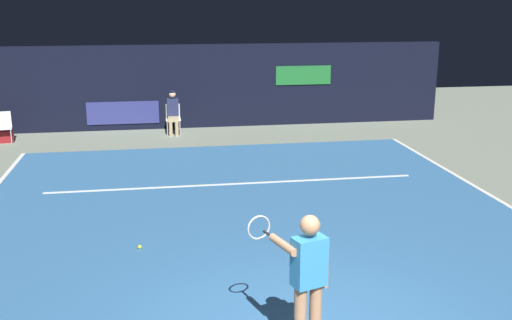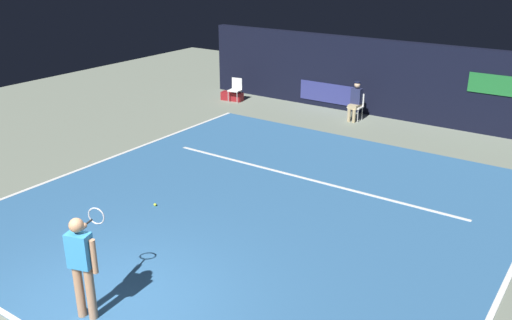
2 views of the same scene
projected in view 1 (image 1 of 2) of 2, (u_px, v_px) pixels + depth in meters
ground_plane at (248, 215)px, 11.41m from camera, size 30.80×30.80×0.00m
court_surface at (248, 214)px, 11.40m from camera, size 10.40×11.10×0.01m
line_sideline_left at (498, 200)px, 12.21m from camera, size 0.10×11.10×0.01m
line_service at (234, 184)px, 13.25m from camera, size 8.11×0.10×0.01m
back_wall at (208, 86)px, 19.01m from camera, size 15.26×0.33×2.60m
tennis_player at (307, 278)px, 6.60m from camera, size 0.83×0.92×1.73m
line_judge_on_chair at (173, 112)px, 17.99m from camera, size 0.44×0.53×1.32m
courtside_chair_near at (4, 125)px, 17.00m from camera, size 0.50×0.48×0.88m
tennis_ball at (140, 247)px, 9.80m from camera, size 0.07×0.07×0.07m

